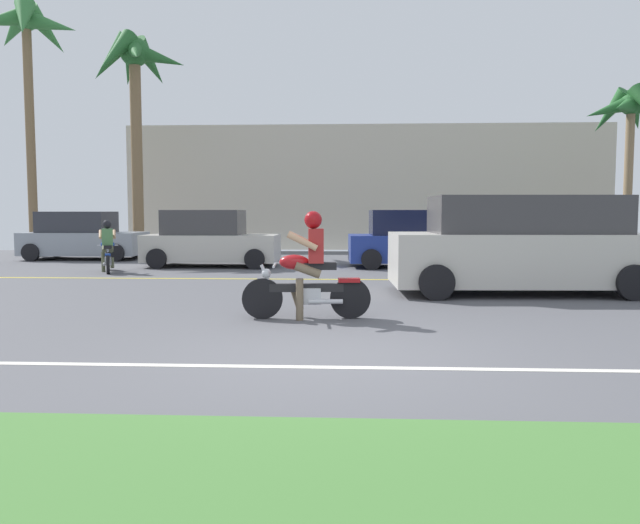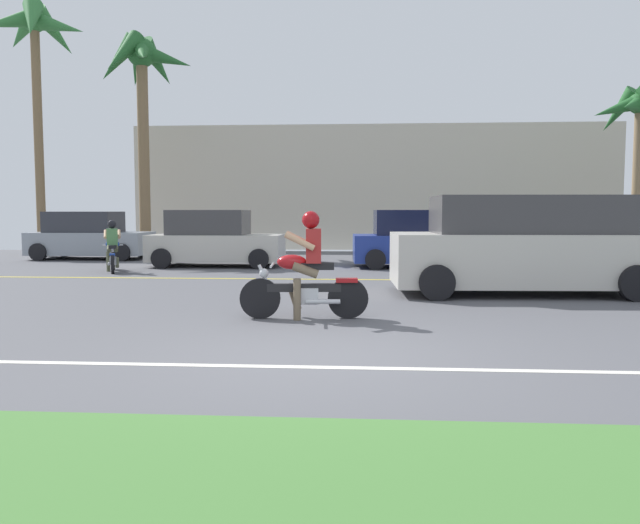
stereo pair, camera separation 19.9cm
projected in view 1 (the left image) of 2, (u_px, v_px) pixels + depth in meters
ground at (337, 313)px, 9.77m from camera, size 56.00×30.00×0.04m
lane_line_near at (329, 367)px, 6.30m from camera, size 50.40×0.12×0.01m
lane_line_far at (342, 279)px, 14.46m from camera, size 50.40×0.12×0.01m
motorcyclist at (308, 273)px, 9.13m from camera, size 1.89×0.62×1.58m
suv_nearby at (521, 246)px, 11.95m from camera, size 5.08×2.27×1.87m
parked_car_0 at (83, 237)px, 20.58m from camera, size 3.81×2.02×1.57m
parked_car_1 at (210, 240)px, 17.89m from camera, size 3.76×1.90×1.61m
parked_car_2 at (417, 241)px, 17.68m from camera, size 4.08×2.01×1.61m
parked_car_3 at (563, 239)px, 19.86m from camera, size 4.57×2.22×1.48m
palm_tree_0 at (134, 72)px, 22.77m from camera, size 3.67×3.71×8.10m
palm_tree_1 at (630, 116)px, 21.60m from camera, size 3.33×3.05×5.92m
palm_tree_2 at (27, 41)px, 21.37m from camera, size 3.51×3.51×8.81m
motorcyclist_distant at (108, 250)px, 16.19m from camera, size 0.73×1.53×1.35m
building_far at (365, 189)px, 27.44m from camera, size 19.83×4.00×5.11m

